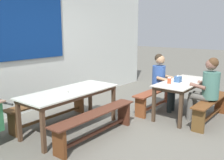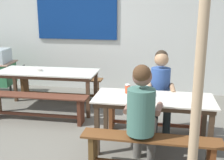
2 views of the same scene
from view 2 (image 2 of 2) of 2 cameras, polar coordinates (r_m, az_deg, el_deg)
ground_plane at (r=4.42m, az=-8.89°, el=-10.92°), size 40.00×40.00×0.00m
backdrop_wall at (r=6.49m, az=-1.79°, el=11.97°), size 7.36×0.23×3.06m
dining_table_far at (r=5.37m, az=-12.98°, el=1.05°), size 1.88×0.80×0.74m
dining_table_near at (r=3.74m, az=8.43°, el=-4.72°), size 1.57×0.69×0.74m
bench_far_back at (r=6.00m, az=-10.61°, el=-0.95°), size 1.83×0.34×0.47m
bench_far_front at (r=4.94m, az=-15.40°, el=-4.69°), size 1.84×0.34×0.47m
bench_near_back at (r=4.43m, az=8.61°, el=-6.43°), size 1.59×0.29×0.47m
bench_near_front at (r=3.33m, az=7.74°, el=-13.98°), size 1.59×0.27×0.47m
person_near_front at (r=3.22m, az=6.11°, el=-6.33°), size 0.45×0.57×1.30m
person_right_near_table at (r=4.23m, az=9.85°, el=-1.52°), size 0.43×0.53×1.28m
tissue_box at (r=3.77m, az=6.88°, el=-2.31°), size 0.14×0.11×0.14m
condiment_jar at (r=3.86m, az=3.18°, el=-1.79°), size 0.07×0.07×0.13m
soup_bowl at (r=5.39m, az=-14.77°, el=2.04°), size 0.14×0.14×0.05m
wooden_support_post at (r=2.75m, az=16.97°, el=-3.32°), size 0.10×0.10×2.14m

